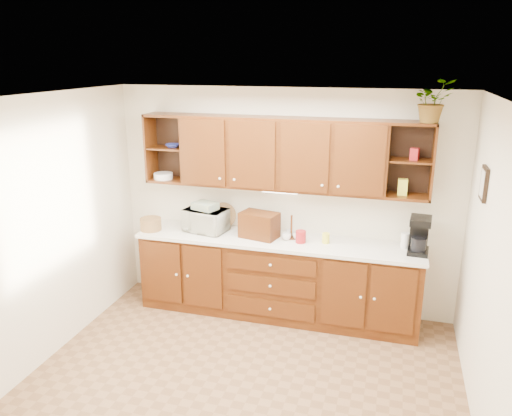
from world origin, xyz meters
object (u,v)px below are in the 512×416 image
Objects in this scene: potted_plant at (432,101)px; microwave at (206,220)px; coffee_maker at (419,235)px; bread_box at (259,225)px.

microwave is at bearing -178.82° from potted_plant.
coffee_maker is at bearing 9.21° from microwave.
coffee_maker is (2.40, -0.02, 0.05)m from microwave.
coffee_maker is at bearing -90.00° from potted_plant.
bread_box is 2.24m from potted_plant.
bread_box is at bearing -177.29° from potted_plant.
bread_box is 1.06× the size of coffee_maker.
bread_box is 0.98× the size of potted_plant.
potted_plant is (0.00, 0.07, 1.37)m from coffee_maker.
bread_box is at bearing -174.86° from coffee_maker.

